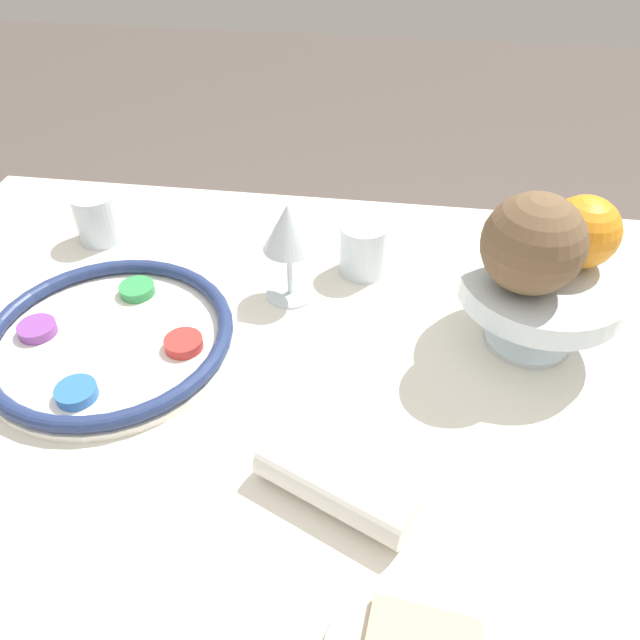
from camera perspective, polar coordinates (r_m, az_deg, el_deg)
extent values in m
cube|color=silver|center=(1.06, -0.43, -21.25)|extent=(1.31, 0.97, 0.75)
cylinder|color=white|center=(0.86, -18.52, -2.00)|extent=(0.32, 0.32, 0.01)
torus|color=navy|center=(0.85, -18.73, -1.25)|extent=(0.32, 0.32, 0.02)
cylinder|color=red|center=(0.81, -12.36, -2.10)|extent=(0.05, 0.05, 0.01)
cylinder|color=#33934C|center=(0.92, -16.39, 2.70)|extent=(0.05, 0.05, 0.01)
cylinder|color=#844299|center=(0.90, -24.44, -0.76)|extent=(0.05, 0.05, 0.01)
cylinder|color=#2D6BB7|center=(0.79, -21.38, -6.18)|extent=(0.05, 0.05, 0.01)
cylinder|color=silver|center=(0.90, -2.71, 2.48)|extent=(0.07, 0.07, 0.00)
cylinder|color=silver|center=(0.88, -2.79, 4.52)|extent=(0.01, 0.01, 0.08)
cone|color=silver|center=(0.84, -2.95, 8.48)|extent=(0.07, 0.07, 0.07)
cylinder|color=silver|center=(0.87, 18.34, -1.57)|extent=(0.11, 0.11, 0.01)
cylinder|color=silver|center=(0.84, 18.87, 0.34)|extent=(0.03, 0.03, 0.07)
cylinder|color=silver|center=(0.81, 19.60, 2.97)|extent=(0.20, 0.20, 0.03)
sphere|color=orange|center=(0.82, 22.90, 7.43)|extent=(0.09, 0.09, 0.09)
sphere|color=brown|center=(0.75, 18.91, 6.60)|extent=(0.12, 0.12, 0.12)
cylinder|color=white|center=(0.65, 1.28, -15.05)|extent=(0.17, 0.11, 0.05)
cylinder|color=silver|center=(1.06, -19.67, 8.84)|extent=(0.07, 0.07, 0.08)
cylinder|color=silver|center=(0.93, 3.95, 6.53)|extent=(0.07, 0.07, 0.08)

